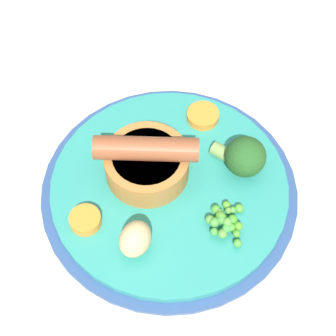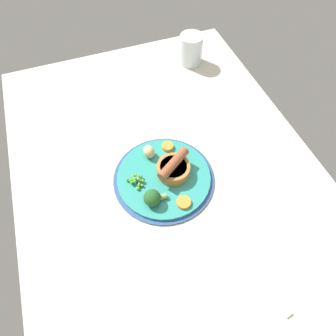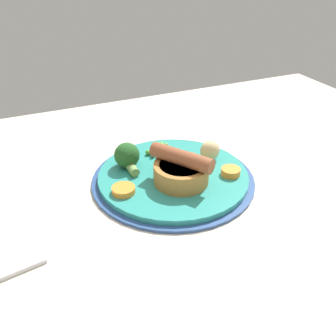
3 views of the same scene
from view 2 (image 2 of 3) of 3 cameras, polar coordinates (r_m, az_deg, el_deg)
The scene contains 10 objects.
dining_table at distance 82.35cm, azimuth -0.29°, elevation -0.39°, with size 110.00×80.00×3.00cm, color beige.
dinner_plate at distance 78.59cm, azimuth -0.80°, elevation -1.87°, with size 26.56×26.56×1.40cm.
sausage_pudding at distance 76.64cm, azimuth 1.04°, elevation -0.03°, with size 8.62×9.89×5.51cm.
pea_pile at distance 76.53cm, azimuth -6.01°, elevation -2.27°, with size 4.61×4.47×1.87cm.
broccoli_floret_near at distance 72.50cm, azimuth -2.91°, elevation -5.68°, with size 4.24×5.88×4.24cm.
potato_chunk_1 at distance 80.25cm, azimuth -3.65°, elevation 3.12°, with size 3.58×2.89×3.61cm, color #CCB77F.
carrot_slice_2 at distance 73.62cm, azimuth 2.72°, elevation -6.65°, with size 3.53×3.53×0.93cm, color orange.
carrot_slice_3 at distance 82.68cm, azimuth -0.07°, elevation 4.09°, with size 3.09×3.09×1.13cm, color orange.
fork at distance 71.99cm, azimuth 17.27°, elevation -19.09°, with size 18.00×1.60×0.60cm, color silver.
drinking_glass at distance 109.57cm, azimuth 4.37°, elevation 21.59°, with size 7.82×7.82×10.07cm, color silver.
Camera 2 is at (42.41, -15.05, 70.47)cm, focal length 32.00 mm.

